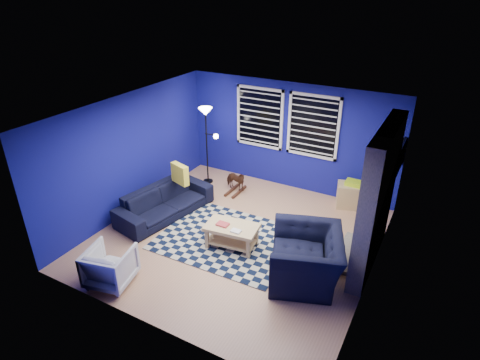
# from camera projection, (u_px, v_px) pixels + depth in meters

# --- Properties ---
(floor) EXTENTS (5.00, 5.00, 0.00)m
(floor) POSITION_uv_depth(u_px,v_px,m) (237.00, 238.00, 7.75)
(floor) COLOR tan
(floor) RESTS_ON ground
(ceiling) EXTENTS (5.00, 5.00, 0.00)m
(ceiling) POSITION_uv_depth(u_px,v_px,m) (236.00, 113.00, 6.63)
(ceiling) COLOR white
(ceiling) RESTS_ON wall_back
(wall_back) EXTENTS (5.00, 0.00, 5.00)m
(wall_back) POSITION_uv_depth(u_px,v_px,m) (289.00, 137.00, 9.15)
(wall_back) COLOR navy
(wall_back) RESTS_ON floor
(wall_left) EXTENTS (0.00, 5.00, 5.00)m
(wall_left) POSITION_uv_depth(u_px,v_px,m) (130.00, 154.00, 8.26)
(wall_left) COLOR navy
(wall_left) RESTS_ON floor
(wall_right) EXTENTS (0.00, 5.00, 5.00)m
(wall_right) POSITION_uv_depth(u_px,v_px,m) (379.00, 215.00, 6.12)
(wall_right) COLOR navy
(wall_right) RESTS_ON floor
(fireplace) EXTENTS (0.65, 2.00, 2.50)m
(fireplace) POSITION_uv_depth(u_px,v_px,m) (376.00, 202.00, 6.60)
(fireplace) COLOR gray
(fireplace) RESTS_ON floor
(window_left) EXTENTS (1.17, 0.06, 1.42)m
(window_left) POSITION_uv_depth(u_px,v_px,m) (260.00, 118.00, 9.28)
(window_left) COLOR black
(window_left) RESTS_ON wall_back
(window_right) EXTENTS (1.17, 0.06, 1.42)m
(window_right) POSITION_uv_depth(u_px,v_px,m) (313.00, 126.00, 8.73)
(window_right) COLOR black
(window_right) RESTS_ON wall_back
(tv) EXTENTS (0.07, 1.00, 0.58)m
(tv) POSITION_uv_depth(u_px,v_px,m) (399.00, 159.00, 7.65)
(tv) COLOR black
(tv) RESTS_ON wall_right
(rug) EXTENTS (2.54, 2.05, 0.02)m
(rug) POSITION_uv_depth(u_px,v_px,m) (227.00, 239.00, 7.71)
(rug) COLOR black
(rug) RESTS_ON floor
(sofa) EXTENTS (2.23, 1.22, 0.62)m
(sofa) POSITION_uv_depth(u_px,v_px,m) (165.00, 202.00, 8.37)
(sofa) COLOR black
(sofa) RESTS_ON floor
(armchair_big) EXTENTS (1.59, 1.50, 0.84)m
(armchair_big) POSITION_uv_depth(u_px,v_px,m) (306.00, 258.00, 6.53)
(armchair_big) COLOR black
(armchair_big) RESTS_ON floor
(armchair_bent) EXTENTS (0.84, 0.85, 0.65)m
(armchair_bent) POSITION_uv_depth(u_px,v_px,m) (110.00, 266.00, 6.49)
(armchair_bent) COLOR gray
(armchair_bent) RESTS_ON floor
(rocking_horse) EXTENTS (0.33, 0.60, 0.48)m
(rocking_horse) POSITION_uv_depth(u_px,v_px,m) (235.00, 180.00, 9.25)
(rocking_horse) COLOR #412215
(rocking_horse) RESTS_ON floor
(coffee_table) EXTENTS (1.02, 0.67, 0.48)m
(coffee_table) POSITION_uv_depth(u_px,v_px,m) (232.00, 232.00, 7.35)
(coffee_table) COLOR tan
(coffee_table) RESTS_ON rug
(cabinet) EXTENTS (0.73, 0.59, 0.62)m
(cabinet) POSITION_uv_depth(u_px,v_px,m) (352.00, 195.00, 8.70)
(cabinet) COLOR tan
(cabinet) RESTS_ON floor
(floor_lamp) EXTENTS (0.51, 0.31, 1.87)m
(floor_lamp) POSITION_uv_depth(u_px,v_px,m) (206.00, 122.00, 9.19)
(floor_lamp) COLOR black
(floor_lamp) RESTS_ON floor
(throw_pillow) EXTENTS (0.47, 0.27, 0.43)m
(throw_pillow) POSITION_uv_depth(u_px,v_px,m) (180.00, 174.00, 8.38)
(throw_pillow) COLOR yellow
(throw_pillow) RESTS_ON sofa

